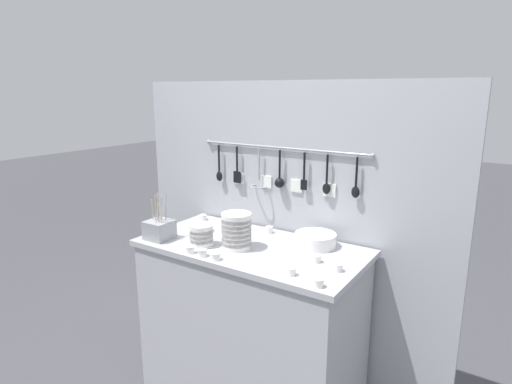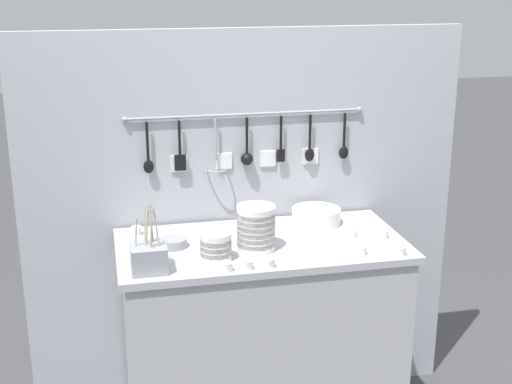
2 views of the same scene
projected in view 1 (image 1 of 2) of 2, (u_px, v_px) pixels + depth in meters
The scene contains 16 objects.
counter at pixel (251, 326), 2.35m from camera, with size 1.19×0.60×0.94m.
back_wall at pixel (283, 236), 2.52m from camera, with size 1.99×0.11×1.79m.
bowl_stack_wide_centre at pixel (201, 235), 2.22m from camera, with size 0.12×0.12×0.11m.
bowl_stack_tall_left at pixel (236, 231), 2.18m from camera, with size 0.15×0.15×0.19m.
plate_stack at pixel (315, 240), 2.22m from camera, with size 0.22×0.22×0.07m.
steel_mixing_bowl at pixel (202, 228), 2.45m from camera, with size 0.11×0.11×0.04m.
cutlery_caddy at pixel (159, 229), 2.33m from camera, with size 0.13×0.13×0.26m.
cup_front_right at pixel (216, 256), 2.04m from camera, with size 0.04×0.04×0.04m.
cup_edge_near at pixel (316, 259), 2.02m from camera, with size 0.04×0.04×0.04m.
cup_beside_plates at pixel (291, 271), 1.87m from camera, with size 0.04×0.04×0.04m.
cup_mid_row at pixel (203, 217), 2.67m from camera, with size 0.04×0.04×0.04m.
cup_edge_far at pixel (190, 250), 2.13m from camera, with size 0.04×0.04×0.04m.
cup_centre at pixel (338, 267), 1.92m from camera, with size 0.04×0.04×0.04m.
cup_front_left at pixel (269, 230), 2.43m from camera, with size 0.04×0.04×0.04m.
cup_by_caddy at pixel (318, 283), 1.76m from camera, with size 0.04×0.04×0.04m.
cup_back_right at pixel (202, 253), 2.09m from camera, with size 0.04×0.04×0.04m.
Camera 1 is at (1.18, -1.75, 1.73)m, focal length 30.00 mm.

